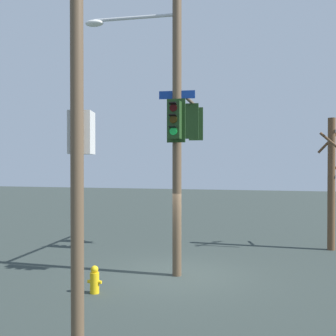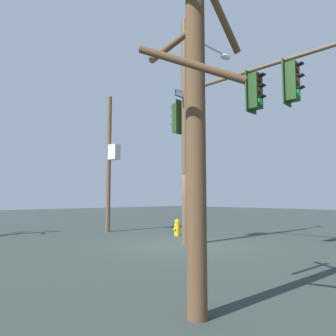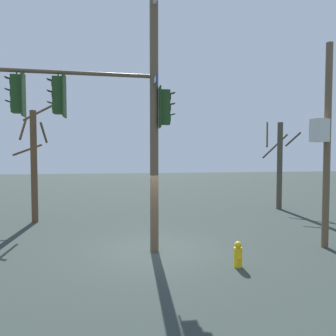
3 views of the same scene
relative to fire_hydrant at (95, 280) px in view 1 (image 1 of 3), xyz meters
name	(u,v)px [view 1 (image 1 of 3)]	position (x,y,z in m)	size (l,w,h in m)	color
ground_plane	(177,275)	(1.72, 2.22, -0.34)	(80.00, 80.00, 0.00)	#2E3733
main_signal_pole_assembly	(179,122)	(1.58, 3.17, 4.41)	(3.50, 6.12, 8.43)	brown
secondary_pole_assembly	(78,153)	(1.26, -3.51, 3.26)	(0.50, 0.75, 6.88)	brown
fire_hydrant	(95,280)	(0.00, 0.00, 0.00)	(0.38, 0.24, 0.73)	yellow
bare_tree_behind_pole	(332,179)	(6.86, 7.27, 2.45)	(1.51, 1.78, 5.59)	brown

